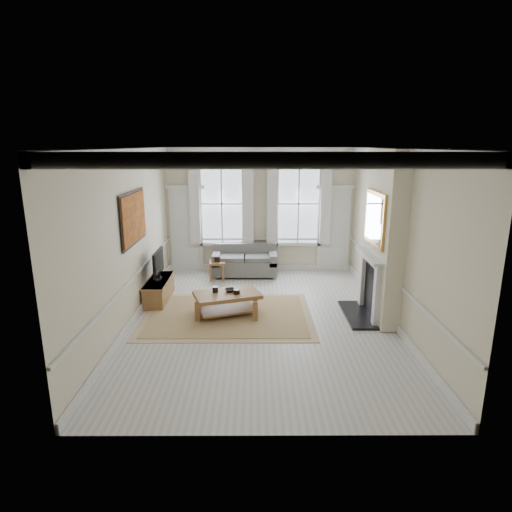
{
  "coord_description": "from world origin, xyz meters",
  "views": [
    {
      "loc": [
        -0.15,
        -8.12,
        3.46
      ],
      "look_at": [
        -0.12,
        0.35,
        1.25
      ],
      "focal_mm": 30.0,
      "sensor_mm": 36.0,
      "label": 1
    }
  ],
  "objects_px": {
    "sofa": "(245,262)",
    "tv_stand": "(159,290)",
    "side_table": "(217,265)",
    "coffee_table": "(227,297)"
  },
  "relations": [
    {
      "from": "sofa",
      "to": "tv_stand",
      "type": "distance_m",
      "value": 2.75
    },
    {
      "from": "side_table",
      "to": "coffee_table",
      "type": "xyz_separation_m",
      "value": [
        0.41,
        -2.46,
        0.02
      ]
    },
    {
      "from": "side_table",
      "to": "coffee_table",
      "type": "height_order",
      "value": "same"
    },
    {
      "from": "side_table",
      "to": "sofa",
      "type": "bearing_deg",
      "value": 31.37
    },
    {
      "from": "sofa",
      "to": "tv_stand",
      "type": "xyz_separation_m",
      "value": [
        -1.92,
        -1.97,
        -0.1
      ]
    },
    {
      "from": "side_table",
      "to": "coffee_table",
      "type": "distance_m",
      "value": 2.49
    },
    {
      "from": "sofa",
      "to": "side_table",
      "type": "xyz_separation_m",
      "value": [
        -0.71,
        -0.43,
        0.04
      ]
    },
    {
      "from": "coffee_table",
      "to": "sofa",
      "type": "bearing_deg",
      "value": 65.33
    },
    {
      "from": "sofa",
      "to": "side_table",
      "type": "bearing_deg",
      "value": -148.63
    },
    {
      "from": "sofa",
      "to": "side_table",
      "type": "distance_m",
      "value": 0.84
    }
  ]
}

